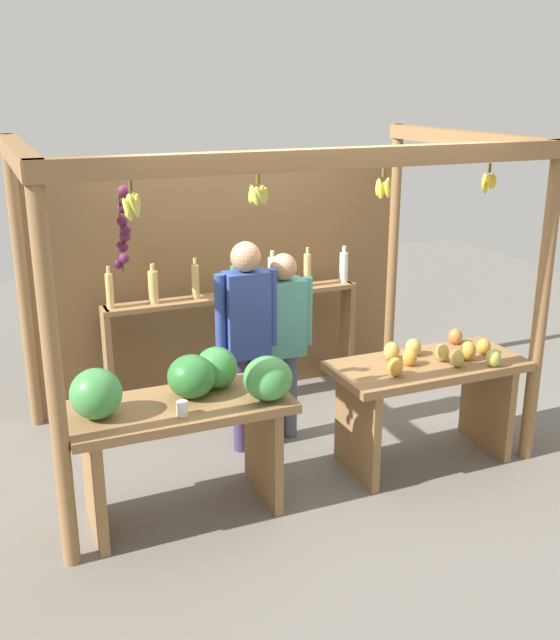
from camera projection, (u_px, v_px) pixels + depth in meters
The scene contains 7 objects.
ground_plane at pixel (270, 439), 5.89m from camera, with size 12.00×12.00×0.00m, color slate.
market_stall at pixel (246, 259), 5.89m from camera, with size 3.47×2.14×2.35m.
fruit_counter_left at pixel (186, 407), 4.67m from camera, with size 1.46×0.70×1.10m.
fruit_counter_right at pixel (428, 385), 5.38m from camera, with size 1.41×0.64×0.93m.
bottle_shelf_unit at pixel (236, 314), 6.31m from camera, with size 2.23×0.22×1.35m.
vendor_man at pixel (247, 328), 5.45m from camera, with size 0.48×0.22×1.63m.
vendor_woman at pixel (283, 331), 5.66m from camera, with size 0.48×0.20×1.50m.
Camera 1 is at (-1.99, -4.93, 2.71)m, focal length 41.56 mm.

